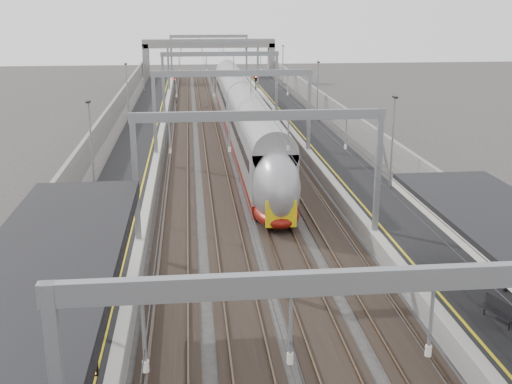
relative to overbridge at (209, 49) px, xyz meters
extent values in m
cube|color=black|center=(-8.00, -55.00, -4.81)|extent=(4.00, 120.00, 1.00)
cube|color=black|center=(8.00, -55.00, -4.81)|extent=(4.00, 120.00, 1.00)
cube|color=black|center=(-4.50, -55.00, -5.27)|extent=(2.40, 140.00, 0.08)
cube|color=brown|center=(-5.22, -55.00, -5.18)|extent=(0.07, 140.00, 0.14)
cube|color=brown|center=(-3.78, -55.00, -5.18)|extent=(0.07, 140.00, 0.14)
cube|color=black|center=(-1.50, -55.00, -5.27)|extent=(2.40, 140.00, 0.08)
cube|color=brown|center=(-2.22, -55.00, -5.18)|extent=(0.07, 140.00, 0.14)
cube|color=brown|center=(-0.78, -55.00, -5.18)|extent=(0.07, 140.00, 0.14)
cube|color=black|center=(1.50, -55.00, -5.27)|extent=(2.40, 140.00, 0.08)
cube|color=brown|center=(0.78, -55.00, -5.18)|extent=(0.07, 140.00, 0.14)
cube|color=brown|center=(2.22, -55.00, -5.18)|extent=(0.07, 140.00, 0.14)
cube|color=black|center=(4.50, -55.00, -5.27)|extent=(2.40, 140.00, 0.08)
cube|color=brown|center=(3.78, -55.00, -5.18)|extent=(0.07, 140.00, 0.14)
cube|color=brown|center=(5.22, -55.00, -5.18)|extent=(0.07, 140.00, 0.14)
cube|color=gray|center=(0.00, -98.00, 2.04)|extent=(13.00, 0.25, 0.50)
cube|color=gray|center=(-6.30, -78.00, -1.01)|extent=(0.28, 0.28, 6.60)
cube|color=gray|center=(6.30, -78.00, -1.01)|extent=(0.28, 0.28, 6.60)
cube|color=gray|center=(0.00, -78.00, 2.04)|extent=(13.00, 0.25, 0.50)
cube|color=gray|center=(-6.30, -58.00, -1.01)|extent=(0.28, 0.28, 6.60)
cube|color=gray|center=(6.30, -58.00, -1.01)|extent=(0.28, 0.28, 6.60)
cube|color=gray|center=(0.00, -58.00, 2.04)|extent=(13.00, 0.25, 0.50)
cube|color=gray|center=(-6.30, -38.00, -1.01)|extent=(0.28, 0.28, 6.60)
cube|color=gray|center=(6.30, -38.00, -1.01)|extent=(0.28, 0.28, 6.60)
cube|color=gray|center=(0.00, -38.00, 2.04)|extent=(13.00, 0.25, 0.50)
cube|color=gray|center=(-6.30, -18.00, -1.01)|extent=(0.28, 0.28, 6.60)
cube|color=gray|center=(6.30, -18.00, -1.01)|extent=(0.28, 0.28, 6.60)
cube|color=gray|center=(0.00, -18.00, 2.04)|extent=(13.00, 0.25, 0.50)
cube|color=gray|center=(-6.30, 0.00, -1.01)|extent=(0.28, 0.28, 6.60)
cube|color=gray|center=(6.30, 0.00, -1.01)|extent=(0.28, 0.28, 6.60)
cube|color=gray|center=(0.00, 0.00, 2.04)|extent=(13.00, 0.25, 0.50)
cylinder|color=#262628|center=(-4.50, -50.00, 0.19)|extent=(0.03, 140.00, 0.03)
cylinder|color=#262628|center=(-1.50, -50.00, 0.19)|extent=(0.03, 140.00, 0.03)
cylinder|color=#262628|center=(1.50, -50.00, 0.19)|extent=(0.03, 140.00, 0.03)
cylinder|color=#262628|center=(4.50, -50.00, 0.19)|extent=(0.03, 140.00, 0.03)
cylinder|color=black|center=(-9.70, -86.00, -2.31)|extent=(0.20, 0.20, 4.00)
cube|color=black|center=(-6.60, -96.00, -0.76)|extent=(1.60, 0.15, 0.55)
cube|color=orange|center=(-6.60, -96.08, -0.76)|extent=(1.50, 0.02, 0.42)
cylinder|color=black|center=(9.70, -86.00, -2.31)|extent=(0.20, 0.20, 4.00)
cube|color=slate|center=(0.00, 0.00, 0.89)|extent=(22.00, 2.20, 1.40)
cube|color=slate|center=(-10.50, 0.00, -2.21)|extent=(1.00, 2.20, 6.20)
cube|color=slate|center=(10.50, 0.00, -2.21)|extent=(1.00, 2.20, 6.20)
cube|color=slate|center=(-11.20, -55.00, -3.71)|extent=(0.30, 120.00, 3.20)
cube|color=slate|center=(11.20, -55.00, -3.71)|extent=(0.30, 120.00, 3.20)
cube|color=maroon|center=(1.50, -61.33, -4.69)|extent=(2.82, 24.06, 0.84)
cube|color=gray|center=(1.50, -61.33, -2.70)|extent=(2.82, 24.06, 3.14)
cube|color=black|center=(1.50, -69.75, -5.02)|extent=(2.09, 2.51, 0.52)
cube|color=maroon|center=(1.50, -36.85, -4.69)|extent=(2.82, 24.06, 0.84)
cube|color=gray|center=(1.50, -36.85, -2.70)|extent=(2.82, 24.06, 3.14)
cube|color=black|center=(1.50, -45.27, -5.02)|extent=(2.09, 2.51, 0.52)
ellipsoid|color=gray|center=(1.50, -73.57, -3.02)|extent=(2.82, 5.44, 4.39)
cube|color=yellow|center=(1.50, -75.82, -3.96)|extent=(1.78, 0.12, 1.57)
cube|color=black|center=(1.50, -75.34, -2.39)|extent=(1.67, 0.60, 0.98)
cube|color=black|center=(8.04, -88.63, -3.88)|extent=(0.91, 1.76, 0.06)
cube|color=black|center=(8.24, -88.56, -3.67)|extent=(0.56, 1.65, 0.47)
cylinder|color=black|center=(8.23, -89.26, -4.11)|extent=(0.06, 0.06, 0.40)
cylinder|color=black|center=(7.84, -87.99, -4.11)|extent=(0.06, 0.06, 0.40)
cylinder|color=black|center=(-5.20, -25.92, -3.81)|extent=(0.12, 0.12, 3.00)
cube|color=black|center=(-5.20, -25.92, -2.21)|extent=(0.32, 0.22, 0.75)
sphere|color=red|center=(-5.20, -26.05, -2.06)|extent=(0.16, 0.16, 0.16)
cylinder|color=black|center=(3.20, -26.05, -3.81)|extent=(0.12, 0.12, 3.00)
cube|color=black|center=(3.20, -26.05, -2.21)|extent=(0.32, 0.22, 0.75)
sphere|color=#0CE526|center=(3.20, -26.18, -2.06)|extent=(0.16, 0.16, 0.16)
cylinder|color=black|center=(5.40, -23.98, -3.81)|extent=(0.12, 0.12, 3.00)
cube|color=black|center=(5.40, -23.98, -2.21)|extent=(0.32, 0.22, 0.75)
sphere|color=red|center=(5.40, -24.11, -2.06)|extent=(0.16, 0.16, 0.16)
camera|label=1|loc=(-3.44, -109.76, 7.52)|focal=45.00mm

